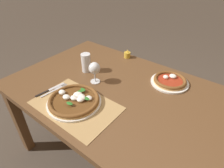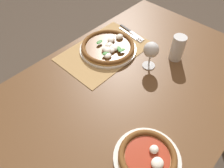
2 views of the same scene
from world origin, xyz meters
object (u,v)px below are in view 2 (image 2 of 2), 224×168
(pint_glass, at_px, (177,48))
(knife, at_px, (132,32))
(fork, at_px, (130,35))
(wine_glass, at_px, (151,51))
(pizza_near, at_px, (108,47))
(pizza_far, at_px, (148,157))

(pint_glass, bearing_deg, knife, -93.02)
(pint_glass, xyz_separation_m, fork, (0.01, -0.32, -0.06))
(wine_glass, bearing_deg, pizza_near, -77.52)
(pint_glass, bearing_deg, pizza_far, 22.64)
(pizza_near, xyz_separation_m, wine_glass, (-0.06, 0.25, 0.08))
(wine_glass, relative_size, pint_glass, 1.07)
(pizza_near, relative_size, fork, 1.65)
(pizza_far, height_order, wine_glass, wine_glass)
(pint_glass, distance_m, knife, 0.34)
(pizza_far, distance_m, wine_glass, 0.54)
(pizza_far, xyz_separation_m, pint_glass, (-0.58, -0.24, 0.05))
(knife, bearing_deg, wine_glass, 56.85)
(pizza_near, bearing_deg, knife, -177.83)
(pizza_near, distance_m, pizza_far, 0.67)
(fork, bearing_deg, wine_glass, 60.21)
(pizza_far, xyz_separation_m, wine_glass, (-0.43, -0.31, 0.09))
(wine_glass, xyz_separation_m, fork, (-0.14, -0.25, -0.10))
(pizza_near, relative_size, knife, 1.54)
(pizza_far, height_order, pint_glass, pint_glass)
(wine_glass, bearing_deg, fork, -119.79)
(pizza_far, relative_size, fork, 1.31)
(pizza_far, distance_m, pint_glass, 0.63)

